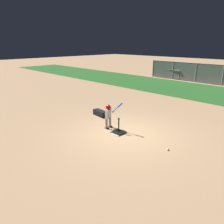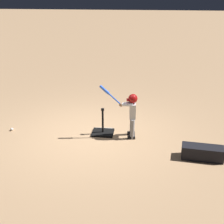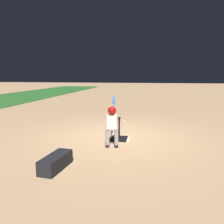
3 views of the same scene
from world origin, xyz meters
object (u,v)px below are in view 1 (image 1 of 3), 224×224
Objects in this scene: equipment_bag at (100,113)px; batting_tee at (119,131)px; batter_child at (109,113)px; bleachers_right_center at (171,73)px; baseball at (168,149)px.

batting_tee is at bearing -16.96° from equipment_bag.
batting_tee is 0.77× the size of equipment_bag.
batting_tee is at bearing -7.34° from batter_child.
batter_child is 1.84m from equipment_bag.
baseball is at bearing -59.33° from bleachers_right_center.
batting_tee reaches higher than baseball.
batting_tee reaches higher than equipment_bag.
batter_child is at bearing 172.66° from batting_tee.
batting_tee is 0.91m from batter_child.
bleachers_right_center is at bearing 111.41° from batter_child.
baseball is 0.02× the size of bleachers_right_center.
batting_tee is 2.27m from baseball.
equipment_bag is at bearing 150.87° from batter_child.
baseball is 17.08m from bleachers_right_center.
batting_tee is 16.15m from bleachers_right_center.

